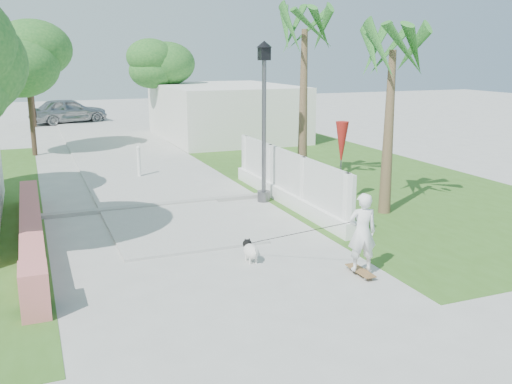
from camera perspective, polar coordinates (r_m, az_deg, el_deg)
name	(u,v)px	position (r m, az deg, el deg)	size (l,w,h in m)	color
ground	(232,288)	(10.41, -2.38, -9.54)	(90.00, 90.00, 0.00)	#B7B7B2
path_strip	(98,138)	(29.49, -15.53, 5.24)	(3.20, 36.00, 0.06)	#B7B7B2
curb	(159,205)	(15.89, -9.63, -1.30)	(6.50, 0.25, 0.10)	#999993
grass_right	(344,173)	(20.25, 8.80, 1.84)	(8.00, 20.00, 0.01)	#38611E
pink_wall	(32,236)	(13.15, -21.52, -4.07)	(0.45, 8.20, 0.80)	#CD6D69
lattice_fence	(287,185)	(15.90, 3.14, 0.72)	(0.35, 7.00, 1.50)	white
building_right	(225,111)	(28.68, -3.13, 8.05)	(6.00, 8.00, 2.60)	silver
street_lamp	(264,116)	(15.83, 0.81, 7.60)	(0.44, 0.44, 4.44)	#59595E
bollard	(139,161)	(19.65, -11.64, 3.08)	(0.14, 0.14, 1.09)	white
patio_umbrella	(342,144)	(15.89, 8.56, 4.77)	(0.36, 0.36, 2.30)	#59595E
tree_path_left	(27,61)	(25.02, -21.93, 12.07)	(3.40, 3.40, 5.23)	#4C3826
tree_path_right	(159,66)	(29.71, -9.66, 12.32)	(3.00, 3.00, 4.79)	#4C3826
tree_path_far	(29,59)	(35.02, -21.73, 12.28)	(3.20, 3.20, 5.17)	#4C3826
palm_far	(305,40)	(17.37, 4.88, 14.89)	(1.80, 1.80, 5.30)	brown
palm_near	(392,60)	(14.93, 13.49, 12.74)	(1.80, 1.80, 4.70)	brown
skateboarder	(306,233)	(11.12, 5.02, -4.15)	(1.99, 2.05, 1.60)	olive
dog	(250,250)	(11.57, -0.56, -5.84)	(0.29, 0.64, 0.44)	white
parked_car	(68,111)	(36.49, -18.24, 7.74)	(1.79, 4.44, 1.51)	#ABAFB3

